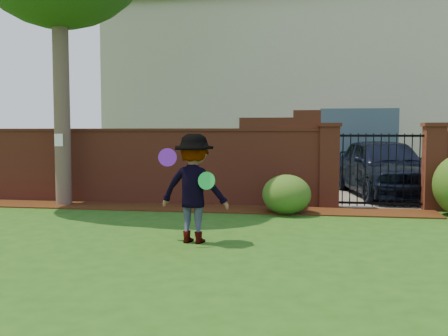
% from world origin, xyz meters
% --- Properties ---
extents(ground, '(80.00, 80.00, 0.01)m').
position_xyz_m(ground, '(0.00, 0.00, -0.01)').
color(ground, '#1E4812').
rests_on(ground, ground).
extents(mulch_bed, '(11.10, 1.08, 0.03)m').
position_xyz_m(mulch_bed, '(-0.95, 3.34, 0.01)').
color(mulch_bed, '#311809').
rests_on(mulch_bed, ground).
extents(brick_wall, '(8.70, 0.31, 2.16)m').
position_xyz_m(brick_wall, '(-2.01, 4.00, 0.93)').
color(brick_wall, brown).
rests_on(brick_wall, ground).
extents(pillar_left, '(0.50, 0.50, 1.88)m').
position_xyz_m(pillar_left, '(2.40, 4.00, 0.96)').
color(pillar_left, brown).
rests_on(pillar_left, ground).
extents(pillar_right, '(0.50, 0.50, 1.88)m').
position_xyz_m(pillar_right, '(4.60, 4.00, 0.96)').
color(pillar_right, brown).
rests_on(pillar_right, ground).
extents(iron_gate, '(1.78, 0.03, 1.60)m').
position_xyz_m(iron_gate, '(3.50, 4.00, 0.85)').
color(iron_gate, black).
rests_on(iron_gate, ground).
extents(driveway, '(3.20, 8.00, 0.01)m').
position_xyz_m(driveway, '(3.50, 8.00, 0.01)').
color(driveway, '#65635E').
rests_on(driveway, ground).
extents(house, '(12.40, 6.40, 6.30)m').
position_xyz_m(house, '(1.00, 12.00, 3.16)').
color(house, beige).
rests_on(house, ground).
extents(car, '(2.57, 4.76, 1.54)m').
position_xyz_m(car, '(3.93, 6.01, 0.77)').
color(car, black).
rests_on(car, ground).
extents(paper_notice, '(0.20, 0.01, 0.28)m').
position_xyz_m(paper_notice, '(-3.60, 3.21, 1.50)').
color(paper_notice, white).
rests_on(paper_notice, tree).
extents(shrub_left, '(1.00, 1.00, 0.82)m').
position_xyz_m(shrub_left, '(1.51, 2.92, 0.41)').
color(shrub_left, '#225118').
rests_on(shrub_left, ground).
extents(man, '(1.16, 0.77, 1.67)m').
position_xyz_m(man, '(0.21, 0.01, 0.83)').
color(man, gray).
rests_on(man, ground).
extents(frisbee_purple, '(0.29, 0.16, 0.27)m').
position_xyz_m(frisbee_purple, '(-0.12, -0.24, 1.32)').
color(frisbee_purple, purple).
rests_on(frisbee_purple, man).
extents(frisbee_green, '(0.27, 0.11, 0.27)m').
position_xyz_m(frisbee_green, '(0.46, -0.21, 0.98)').
color(frisbee_green, green).
rests_on(frisbee_green, man).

